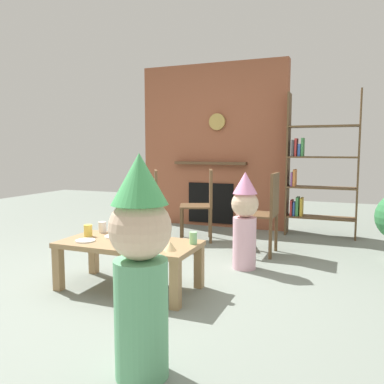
{
  "coord_description": "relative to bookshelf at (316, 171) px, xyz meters",
  "views": [
    {
      "loc": [
        1.52,
        -3.05,
        1.16
      ],
      "look_at": [
        0.15,
        0.4,
        0.75
      ],
      "focal_mm": 36.9,
      "sensor_mm": 36.0,
      "label": 1
    }
  ],
  "objects": [
    {
      "name": "paper_cup_near_left",
      "position": [
        -1.69,
        -2.64,
        -0.42
      ],
      "size": [
        0.07,
        0.07,
        0.1
      ],
      "primitive_type": "cylinder",
      "color": "#F2CC4C",
      "rests_on": "coffee_table"
    },
    {
      "name": "paper_cup_far_left",
      "position": [
        -1.08,
        -2.55,
        -0.42
      ],
      "size": [
        0.08,
        0.08,
        0.1
      ],
      "primitive_type": "cylinder",
      "color": "#8CD18C",
      "rests_on": "coffee_table"
    },
    {
      "name": "bookshelf",
      "position": [
        0.0,
        0.0,
        0.0
      ],
      "size": [
        0.9,
        0.28,
        1.9
      ],
      "color": "brown",
      "rests_on": "ground_plane"
    },
    {
      "name": "dining_chair_left",
      "position": [
        -1.88,
        -1.17,
        -0.36
      ],
      "size": [
        0.54,
        0.54,
        0.9
      ],
      "rotation": [
        0.0,
        0.0,
        3.63
      ],
      "color": "brown",
      "rests_on": "ground_plane"
    },
    {
      "name": "child_with_cone_hat",
      "position": [
        -0.54,
        -3.76,
        -0.27
      ],
      "size": [
        0.32,
        0.32,
        1.14
      ],
      "rotation": [
        0.0,
        0.0,
        2.15
      ],
      "color": "#66B27F",
      "rests_on": "ground_plane"
    },
    {
      "name": "dining_chair_right",
      "position": [
        -0.42,
        -1.19,
        -0.36
      ],
      "size": [
        0.4,
        0.4,
        0.9
      ],
      "rotation": [
        0.0,
        0.0,
        3.15
      ],
      "color": "brown",
      "rests_on": "ground_plane"
    },
    {
      "name": "birthday_cake_slice",
      "position": [
        -0.82,
        -2.82,
        -0.44
      ],
      "size": [
        0.1,
        0.1,
        0.07
      ],
      "primitive_type": "cone",
      "color": "#EAC68C",
      "rests_on": "coffee_table"
    },
    {
      "name": "brick_fireplace_feature",
      "position": [
        -1.5,
        0.2,
        0.32
      ],
      "size": [
        2.2,
        0.28,
        2.4
      ],
      "color": "#935138",
      "rests_on": "ground_plane"
    },
    {
      "name": "coffee_table",
      "position": [
        -1.25,
        -2.69,
        -0.53
      ],
      "size": [
        1.14,
        0.57,
        0.4
      ],
      "color": "#9E7A51",
      "rests_on": "ground_plane"
    },
    {
      "name": "paper_cup_near_right",
      "position": [
        -0.73,
        -2.57,
        -0.42
      ],
      "size": [
        0.06,
        0.06,
        0.1
      ],
      "primitive_type": "cylinder",
      "color": "#8CD18C",
      "rests_on": "coffee_table"
    },
    {
      "name": "paper_cup_center",
      "position": [
        -1.66,
        -2.47,
        -0.42
      ],
      "size": [
        0.07,
        0.07,
        0.1
      ],
      "primitive_type": "cylinder",
      "color": "silver",
      "rests_on": "coffee_table"
    },
    {
      "name": "paper_plate_rear",
      "position": [
        -1.59,
        -2.81,
        -0.46
      ],
      "size": [
        0.16,
        0.16,
        0.01
      ],
      "primitive_type": "cylinder",
      "color": "white",
      "rests_on": "coffee_table"
    },
    {
      "name": "ground_plane",
      "position": [
        -1.12,
        -2.4,
        -0.87
      ],
      "size": [
        12.0,
        12.0,
        0.0
      ],
      "primitive_type": "plane",
      "color": "gray"
    },
    {
      "name": "paper_plate_front",
      "position": [
        -1.44,
        -2.57,
        -0.46
      ],
      "size": [
        0.21,
        0.21,
        0.01
      ],
      "primitive_type": "cylinder",
      "color": "white",
      "rests_on": "coffee_table"
    },
    {
      "name": "table_fork",
      "position": [
        -1.12,
        -2.73,
        -0.47
      ],
      "size": [
        0.11,
        0.12,
        0.01
      ],
      "primitive_type": "cube",
      "rotation": [
        0.0,
        0.0,
        0.84
      ],
      "color": "silver",
      "rests_on": "coffee_table"
    },
    {
      "name": "dining_chair_middle",
      "position": [
        -1.29,
        -0.81,
        -0.36
      ],
      "size": [
        0.52,
        0.52,
        0.9
      ],
      "rotation": [
        0.0,
        0.0,
        3.51
      ],
      "color": "brown",
      "rests_on": "ground_plane"
    },
    {
      "name": "child_in_pink",
      "position": [
        -0.51,
        -1.78,
        -0.37
      ],
      "size": [
        0.26,
        0.26,
        0.94
      ],
      "rotation": [
        0.0,
        0.0,
        -2.26
      ],
      "color": "#EAB2C6",
      "rests_on": "ground_plane"
    }
  ]
}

